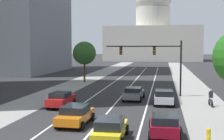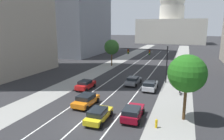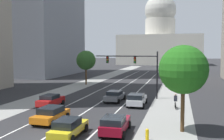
{
  "view_description": "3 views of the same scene",
  "coord_description": "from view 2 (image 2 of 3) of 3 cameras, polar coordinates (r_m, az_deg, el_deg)",
  "views": [
    {
      "loc": [
        4.87,
        -17.33,
        5.82
      ],
      "look_at": [
        -1.64,
        20.88,
        2.91
      ],
      "focal_mm": 48.71,
      "sensor_mm": 36.0,
      "label": 1
    },
    {
      "loc": [
        9.87,
        -17.29,
        9.84
      ],
      "look_at": [
        -1.47,
        13.66,
        2.85
      ],
      "focal_mm": 32.33,
      "sensor_mm": 36.0,
      "label": 2
    },
    {
      "loc": [
        9.87,
        -17.4,
        6.61
      ],
      "look_at": [
        2.06,
        12.86,
        4.39
      ],
      "focal_mm": 42.03,
      "sensor_mm": 36.0,
      "label": 3
    }
  ],
  "objects": [
    {
      "name": "street_tree_far_right",
      "position": [
        22.37,
        20.45,
        -0.97
      ],
      "size": [
        4.0,
        4.0,
        7.14
      ],
      "color": "#51381E",
      "rests_on": "ground"
    },
    {
      "name": "car_yellow",
      "position": [
        22.01,
        -3.83,
        -12.43
      ],
      "size": [
        1.97,
        4.31,
        1.45
      ],
      "rotation": [
        0.0,
        0.0,
        1.58
      ],
      "color": "yellow",
      "rests_on": "ground"
    },
    {
      "name": "lane_stripe_center",
      "position": [
        44.52,
        6.81,
        -0.87
      ],
      "size": [
        0.16,
        90.0,
        0.01
      ],
      "primitive_type": "cube",
      "color": "white",
      "rests_on": "ground"
    },
    {
      "name": "ground_plane",
      "position": [
        58.96,
        10.21,
        2.17
      ],
      "size": [
        400.0,
        400.0,
        0.0
      ],
      "primitive_type": "plane",
      "color": "#2B2B2D"
    },
    {
      "name": "cyclist",
      "position": [
        32.05,
        18.69,
        -4.97
      ],
      "size": [
        0.39,
        1.7,
        1.72
      ],
      "rotation": [
        0.0,
        0.0,
        1.67
      ],
      "color": "black",
      "rests_on": "ground"
    },
    {
      "name": "street_tree_near_left",
      "position": [
        52.31,
        -0.08,
        6.49
      ],
      "size": [
        3.84,
        3.84,
        6.78
      ],
      "color": "#51381E",
      "rests_on": "ground"
    },
    {
      "name": "fire_hydrant",
      "position": [
        21.24,
        12.41,
        -14.52
      ],
      "size": [
        0.26,
        0.35,
        0.91
      ],
      "color": "yellow",
      "rests_on": "ground"
    },
    {
      "name": "car_red",
      "position": [
        32.92,
        -7.5,
        -4.11
      ],
      "size": [
        2.03,
        4.15,
        1.48
      ],
      "rotation": [
        0.0,
        0.0,
        1.55
      ],
      "color": "red",
      "rests_on": "ground"
    },
    {
      "name": "capitol_building",
      "position": [
        136.25,
        16.37,
        12.56
      ],
      "size": [
        40.61,
        23.6,
        36.35
      ],
      "color": "beige",
      "rests_on": "ground"
    },
    {
      "name": "car_gray",
      "position": [
        35.45,
        6.02,
        -2.98
      ],
      "size": [
        2.24,
        4.52,
        1.4
      ],
      "rotation": [
        0.0,
        0.0,
        1.52
      ],
      "color": "slate",
      "rests_on": "ground"
    },
    {
      "name": "car_crimson",
      "position": [
        22.48,
        5.85,
        -11.84
      ],
      "size": [
        2.11,
        4.33,
        1.51
      ],
      "rotation": [
        0.0,
        0.0,
        1.6
      ],
      "color": "maroon",
      "rests_on": "ground"
    },
    {
      "name": "sidewalk_left",
      "position": [
        56.43,
        0.33,
        1.93
      ],
      "size": [
        4.71,
        130.0,
        0.01
      ],
      "primitive_type": "cube",
      "color": "gray",
      "rests_on": "ground"
    },
    {
      "name": "car_orange",
      "position": [
        26.22,
        -7.39,
        -8.36
      ],
      "size": [
        2.2,
        4.34,
        1.46
      ],
      "rotation": [
        0.0,
        0.0,
        1.54
      ],
      "color": "orange",
      "rests_on": "ground"
    },
    {
      "name": "sidewalk_right",
      "position": [
        53.21,
        18.76,
        0.68
      ],
      "size": [
        4.71,
        130.0,
        0.01
      ],
      "primitive_type": "cube",
      "color": "gray",
      "rests_on": "ground"
    },
    {
      "name": "traffic_signal_mast",
      "position": [
        37.4,
        10.9,
        3.86
      ],
      "size": [
        9.04,
        0.39,
        6.61
      ],
      "color": "black",
      "rests_on": "ground"
    },
    {
      "name": "car_white",
      "position": [
        32.75,
        10.7,
        -4.26
      ],
      "size": [
        2.12,
        4.59,
        1.56
      ],
      "rotation": [
        0.0,
        0.0,
        1.58
      ],
      "color": "silver",
      "rests_on": "ground"
    },
    {
      "name": "lane_stripe_left",
      "position": [
        45.37,
        2.76,
        -0.56
      ],
      "size": [
        0.16,
        90.0,
        0.01
      ],
      "primitive_type": "cube",
      "color": "white",
      "rests_on": "ground"
    },
    {
      "name": "lane_stripe_right",
      "position": [
        43.91,
        10.99,
        -1.19
      ],
      "size": [
        0.16,
        90.0,
        0.01
      ],
      "primitive_type": "cube",
      "color": "white",
      "rests_on": "ground"
    }
  ]
}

